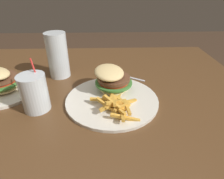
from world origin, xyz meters
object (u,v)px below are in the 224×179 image
object	(u,v)px
meal_plate_near	(112,89)
meal_plate_far	(1,83)
juice_glass	(35,94)
beer_glass	(58,57)
spoon	(115,73)

from	to	relation	value
meal_plate_near	meal_plate_far	size ratio (longest dim) A/B	1.29
meal_plate_near	juice_glass	world-z (taller)	juice_glass
beer_glass	juice_glass	world-z (taller)	beer_glass
meal_plate_near	meal_plate_far	xyz separation A→B (m)	(0.04, 0.40, 0.01)
meal_plate_near	spoon	bearing A→B (deg)	-5.60
meal_plate_near	beer_glass	size ratio (longest dim) A/B	1.72
meal_plate_near	spoon	size ratio (longest dim) A/B	1.92
beer_glass	spoon	distance (m)	0.24
beer_glass	meal_plate_near	bearing A→B (deg)	-128.69
spoon	meal_plate_far	world-z (taller)	meal_plate_far
juice_glass	spoon	bearing A→B (deg)	-47.21
beer_glass	meal_plate_far	distance (m)	0.23
meal_plate_near	meal_plate_far	bearing A→B (deg)	83.64
meal_plate_near	spoon	xyz separation A→B (m)	(0.18, -0.02, -0.02)
meal_plate_near	beer_glass	xyz separation A→B (m)	(0.17, 0.21, 0.06)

